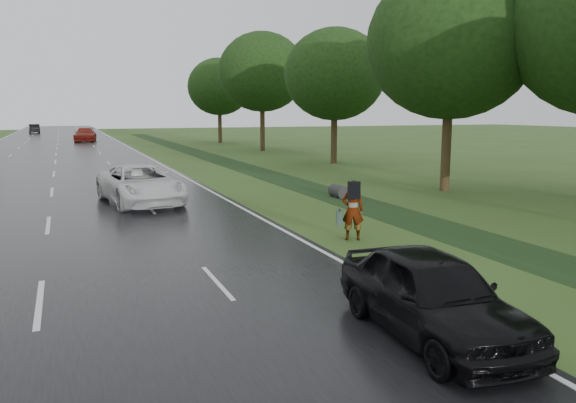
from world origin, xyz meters
The scene contains 14 objects.
ground centered at (0.00, 0.00, 0.00)m, with size 220.00×220.00×0.00m, color #324B1B.
road centered at (0.00, 45.00, 0.02)m, with size 14.00×180.00×0.04m, color black.
edge_stripe_east centered at (6.75, 45.00, 0.04)m, with size 0.12×180.00×0.01m, color silver.
center_line centered at (0.00, 45.00, 0.04)m, with size 0.12×180.00×0.01m, color silver.
drainage_ditch centered at (11.50, 18.71, 0.04)m, with size 2.20×120.00×0.56m.
tree_east_b centered at (17.00, 10.00, 6.68)m, with size 7.60×7.60×10.11m.
tree_east_c centered at (18.20, 24.00, 6.14)m, with size 7.00×7.00×9.29m.
tree_east_d centered at (17.80, 38.00, 7.15)m, with size 8.00×8.00×10.76m.
tree_east_f centered at (17.50, 52.00, 6.37)m, with size 7.20×7.20×9.62m.
pedestrian centered at (8.18, 2.65, 0.90)m, with size 0.85×0.88×1.74m.
white_pickup centered at (3.35, 11.26, 0.80)m, with size 2.52×5.47×1.52m, color silver.
dark_sedan centered at (6.00, -4.12, 0.75)m, with size 1.69×4.19×1.43m, color black.
far_car_red centered at (3.13, 60.46, 0.85)m, with size 2.26×5.56×1.61m, color maroon.
far_car_dark centered at (-3.63, 89.35, 0.78)m, with size 1.57×4.49×1.48m, color black.
Camera 1 is at (0.61, -11.33, 3.69)m, focal length 35.00 mm.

